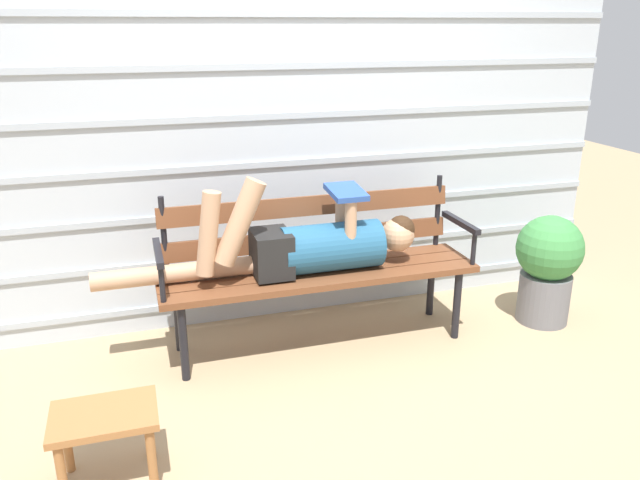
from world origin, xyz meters
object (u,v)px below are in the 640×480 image
(footstool, at_px, (105,426))
(potted_plant, at_px, (548,264))
(park_bench, at_px, (317,258))
(reclining_person, at_px, (306,245))

(footstool, relative_size, potted_plant, 0.60)
(footstool, bearing_deg, park_bench, 38.68)
(park_bench, relative_size, potted_plant, 2.63)
(park_bench, distance_m, footstool, 1.49)
(park_bench, xyz_separation_m, potted_plant, (1.41, -0.19, -0.13))
(park_bench, height_order, footstool, park_bench)
(reclining_person, bearing_deg, potted_plant, -4.66)
(footstool, height_order, potted_plant, potted_plant)
(park_bench, distance_m, potted_plant, 1.42)
(park_bench, height_order, potted_plant, park_bench)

